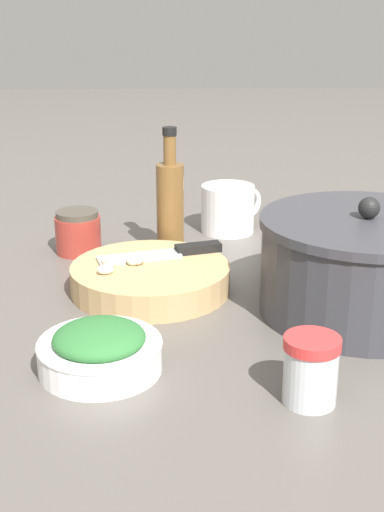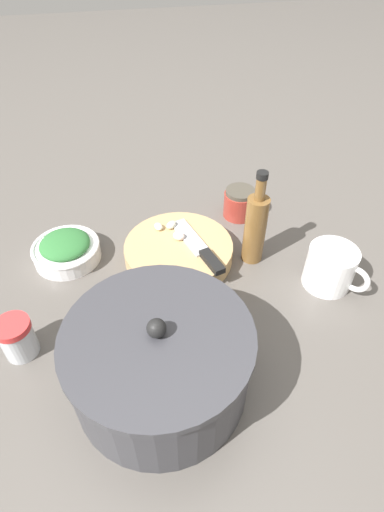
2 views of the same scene
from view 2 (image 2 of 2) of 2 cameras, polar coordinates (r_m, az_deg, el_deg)
ground_plane at (r=0.81m, az=-1.88°, el=-3.89°), size 5.00×5.00×0.00m
cutting_board at (r=0.85m, az=-1.92°, el=0.62°), size 0.23×0.23×0.04m
chef_knife at (r=0.82m, az=1.21°, el=0.99°), size 0.08×0.19×0.01m
garlic_cloves at (r=0.86m, az=-3.06°, el=3.70°), size 0.06×0.07×0.02m
herb_bowl at (r=0.89m, az=-17.53°, el=0.94°), size 0.14×0.14×0.06m
spice_jar at (r=0.74m, az=-23.70°, el=-10.66°), size 0.06×0.06×0.07m
coffee_mug at (r=0.83m, az=19.24°, el=-1.61°), size 0.10×0.12×0.09m
honey_jar at (r=0.97m, az=6.79°, el=7.53°), size 0.08×0.08×0.07m
oil_bottle at (r=0.82m, az=9.03°, el=4.11°), size 0.04×0.04×0.21m
stock_pot at (r=0.62m, az=-4.64°, el=-14.64°), size 0.28×0.28×0.16m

